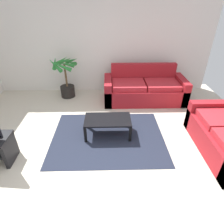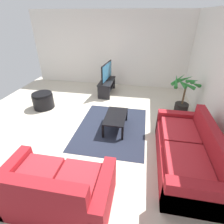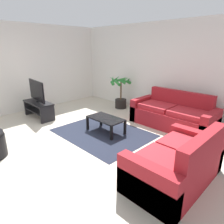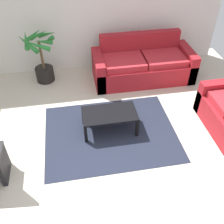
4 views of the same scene
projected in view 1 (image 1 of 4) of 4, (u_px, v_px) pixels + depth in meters
ground_plane at (100, 164)px, 3.14m from camera, size 6.60×6.60×0.00m
wall_back at (102, 43)px, 4.99m from camera, size 6.00×0.06×2.70m
couch_main at (144, 90)px, 4.95m from camera, size 2.09×0.90×0.90m
coffee_table at (108, 121)px, 3.66m from camera, size 0.90×0.51×0.37m
area_rug at (108, 137)px, 3.74m from camera, size 2.20×1.70×0.01m
potted_palm at (66, 79)px, 5.01m from camera, size 0.80×0.80×1.10m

